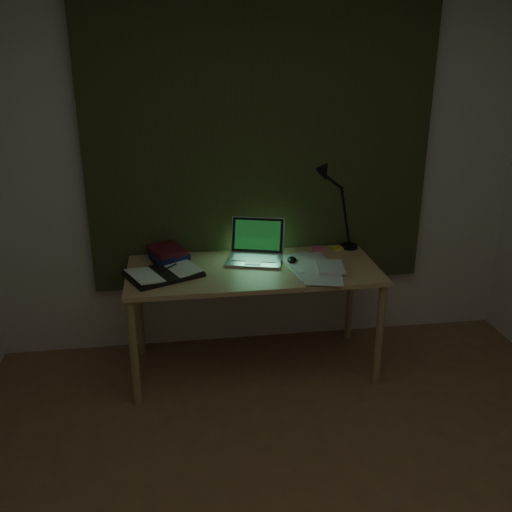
{
  "coord_description": "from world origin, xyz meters",
  "views": [
    {
      "loc": [
        -0.55,
        -1.61,
        1.99
      ],
      "look_at": [
        -0.1,
        1.47,
        0.82
      ],
      "focal_mm": 40.0,
      "sensor_mm": 36.0,
      "label": 1
    }
  ],
  "objects": [
    {
      "name": "desk",
      "position": [
        -0.1,
        1.59,
        0.35
      ],
      "size": [
        1.53,
        0.67,
        0.7
      ],
      "primitive_type": null,
      "color": "tan",
      "rests_on": "floor"
    },
    {
      "name": "open_textbook",
      "position": [
        -0.64,
        1.54,
        0.71
      ],
      "size": [
        0.49,
        0.44,
        0.03
      ],
      "primitive_type": null,
      "rotation": [
        0.0,
        0.0,
        0.43
      ],
      "color": "white",
      "rests_on": "desk"
    },
    {
      "name": "book_stack",
      "position": [
        -0.61,
        1.78,
        0.75
      ],
      "size": [
        0.26,
        0.29,
        0.1
      ],
      "primitive_type": null,
      "rotation": [
        0.0,
        0.0,
        0.26
      ],
      "color": "white",
      "rests_on": "desk"
    },
    {
      "name": "wall_back",
      "position": [
        0.0,
        2.0,
        1.25
      ],
      "size": [
        3.5,
        0.0,
        2.5
      ],
      "primitive_type": "cube",
      "color": "silver",
      "rests_on": "ground"
    },
    {
      "name": "curtain",
      "position": [
        0.0,
        1.96,
        1.45
      ],
      "size": [
        2.2,
        0.06,
        2.0
      ],
      "primitive_type": "cube",
      "color": "#30381C",
      "rests_on": "wall_back"
    },
    {
      "name": "laptop",
      "position": [
        -0.08,
        1.69,
        0.82
      ],
      "size": [
        0.43,
        0.46,
        0.25
      ],
      "primitive_type": null,
      "rotation": [
        0.0,
        0.0,
        -0.28
      ],
      "color": "silver",
      "rests_on": "desk"
    },
    {
      "name": "sticky_yellow",
      "position": [
        0.49,
        1.85,
        0.7
      ],
      "size": [
        0.08,
        0.08,
        0.02
      ],
      "primitive_type": "cube",
      "rotation": [
        0.0,
        0.0,
        0.21
      ],
      "color": "#CCD92D",
      "rests_on": "desk"
    },
    {
      "name": "mouse",
      "position": [
        0.15,
        1.64,
        0.71
      ],
      "size": [
        0.07,
        0.1,
        0.03
      ],
      "primitive_type": "ellipsoid",
      "rotation": [
        0.0,
        0.0,
        -0.16
      ],
      "color": "black",
      "rests_on": "desk"
    },
    {
      "name": "desk_lamp",
      "position": [
        0.59,
        1.85,
        0.99
      ],
      "size": [
        0.45,
        0.39,
        0.6
      ],
      "primitive_type": null,
      "rotation": [
        0.0,
        0.0,
        0.21
      ],
      "color": "black",
      "rests_on": "desk"
    },
    {
      "name": "loose_papers",
      "position": [
        0.3,
        1.52,
        0.71
      ],
      "size": [
        0.4,
        0.42,
        0.02
      ],
      "primitive_type": null,
      "rotation": [
        0.0,
        0.0,
        -0.11
      ],
      "color": "silver",
      "rests_on": "desk"
    },
    {
      "name": "sticky_pink",
      "position": [
        0.37,
        1.84,
        0.7
      ],
      "size": [
        0.09,
        0.09,
        0.02
      ],
      "primitive_type": "cube",
      "rotation": [
        0.0,
        0.0,
        -0.11
      ],
      "color": "#F15E75",
      "rests_on": "desk"
    }
  ]
}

